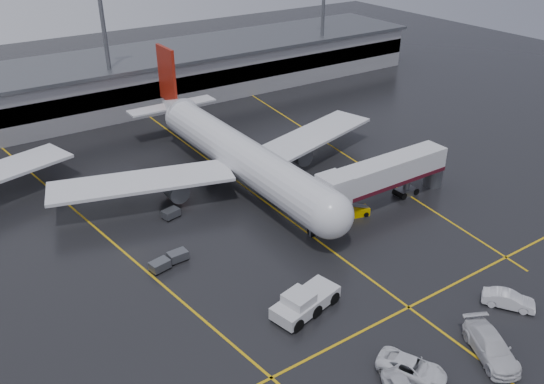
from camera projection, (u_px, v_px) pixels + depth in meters
ground at (276, 210)px, 68.38m from camera, size 220.00×220.00×0.00m
apron_line_centre at (276, 210)px, 68.38m from camera, size 0.25×90.00×0.02m
apron_line_stop at (409, 307)px, 52.27m from camera, size 60.00×0.25×0.02m
apron_line_left at (89, 222)px, 65.86m from camera, size 9.99×69.35×0.02m
apron_line_right at (337, 150)px, 84.56m from camera, size 7.57×69.64×0.02m
terminal at (128, 80)px, 101.45m from camera, size 122.00×19.00×8.60m
light_mast_mid at (104, 33)px, 89.86m from camera, size 3.00×1.20×25.45m
light_mast_right at (323, 6)px, 112.00m from camera, size 3.00×1.20×25.45m
main_airliner at (235, 152)px, 73.50m from camera, size 48.80×45.60×14.10m
jet_bridge at (385, 175)px, 67.98m from camera, size 19.90×3.40×6.05m
pushback_tractor at (304, 302)px, 51.36m from camera, size 7.44×4.36×2.50m
belt_loader at (356, 212)px, 67.00m from camera, size 3.44×2.16×2.03m
service_van_a at (412, 368)px, 44.55m from camera, size 4.72×6.13×1.55m
service_van_b at (491, 347)px, 46.42m from camera, size 5.22×7.07×1.90m
service_van_c at (509, 300)px, 52.05m from camera, size 4.05×4.80×1.55m
baggage_cart_a at (178, 256)px, 58.66m from camera, size 2.03×1.35×1.12m
baggage_cart_b at (160, 265)px, 57.17m from camera, size 2.21×1.65×1.12m
baggage_cart_c at (171, 213)px, 66.48m from camera, size 2.25×1.73×1.12m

